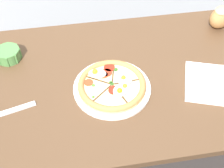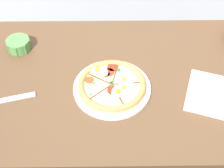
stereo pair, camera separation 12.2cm
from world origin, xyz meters
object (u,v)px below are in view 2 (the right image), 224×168
(pizza, at_px, (112,86))
(knife_main, at_px, (4,100))
(dining_table, at_px, (131,94))
(napkin_folded, at_px, (219,95))
(ramekin_bowl, at_px, (19,44))

(pizza, bearing_deg, knife_main, -172.35)
(dining_table, height_order, pizza, pizza)
(napkin_folded, bearing_deg, ramekin_bowl, 160.35)
(pizza, relative_size, napkin_folded, 1.04)
(pizza, xyz_separation_m, napkin_folded, (0.41, -0.05, -0.00))
(ramekin_bowl, bearing_deg, knife_main, -91.03)
(knife_main, bearing_deg, dining_table, -1.97)
(pizza, bearing_deg, dining_table, 33.71)
(ramekin_bowl, xyz_separation_m, napkin_folded, (0.82, -0.29, -0.01))
(dining_table, xyz_separation_m, napkin_folded, (0.33, -0.10, 0.12))
(pizza, distance_m, napkin_folded, 0.42)
(pizza, xyz_separation_m, knife_main, (-0.42, -0.06, -0.02))
(napkin_folded, bearing_deg, dining_table, 162.45)
(dining_table, bearing_deg, pizza, -146.29)
(dining_table, xyz_separation_m, ramekin_bowl, (-0.49, 0.19, 0.13))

